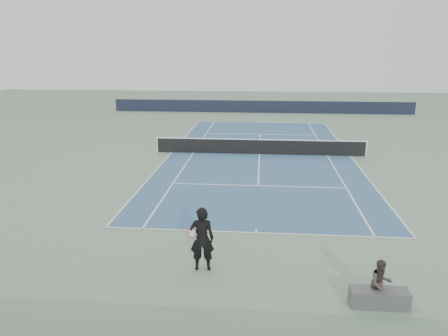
# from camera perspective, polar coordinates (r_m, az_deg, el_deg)

# --- Properties ---
(ground) EXTENTS (80.00, 80.00, 0.00)m
(ground) POSITION_cam_1_polar(r_m,az_deg,el_deg) (26.97, 4.65, 1.80)
(ground) COLOR gray
(court_surface) EXTENTS (10.97, 23.77, 0.01)m
(court_surface) POSITION_cam_1_polar(r_m,az_deg,el_deg) (26.97, 4.65, 1.81)
(court_surface) COLOR #386085
(court_surface) RESTS_ON ground
(tennis_net) EXTENTS (12.90, 0.10, 1.07)m
(tennis_net) POSITION_cam_1_polar(r_m,az_deg,el_deg) (26.86, 4.68, 2.84)
(tennis_net) COLOR silver
(tennis_net) RESTS_ON ground
(windscreen_far) EXTENTS (30.00, 0.25, 1.20)m
(windscreen_far) POSITION_cam_1_polar(r_m,az_deg,el_deg) (44.47, 4.90, 7.98)
(windscreen_far) COLOR black
(windscreen_far) RESTS_ON ground
(tennis_player) EXTENTS (0.84, 0.59, 1.95)m
(tennis_player) POSITION_cam_1_polar(r_m,az_deg,el_deg) (12.88, -2.90, -9.21)
(tennis_player) COLOR black
(tennis_player) RESTS_ON ground
(tennis_ball) EXTENTS (0.07, 0.07, 0.07)m
(tennis_ball) POSITION_cam_1_polar(r_m,az_deg,el_deg) (12.73, -5.85, -14.37)
(tennis_ball) COLOR #C4E12E
(tennis_ball) RESTS_ON ground
(spectator_bench) EXTENTS (1.53, 0.84, 1.27)m
(spectator_bench) POSITION_cam_1_polar(r_m,az_deg,el_deg) (12.06, 19.68, -14.81)
(spectator_bench) COLOR #515155
(spectator_bench) RESTS_ON ground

